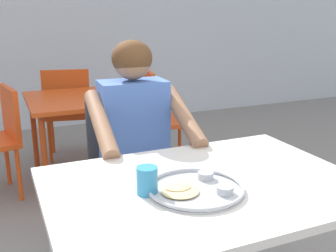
{
  "coord_description": "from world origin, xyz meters",
  "views": [
    {
      "loc": [
        -0.71,
        -1.12,
        1.35
      ],
      "look_at": [
        -0.1,
        0.29,
        0.91
      ],
      "focal_mm": 42.53,
      "sensor_mm": 36.0,
      "label": 1
    }
  ],
  "objects_px": {
    "chair_foreground": "(128,165)",
    "table_background_red": "(85,108)",
    "chair_red_far": "(68,108)",
    "thali_tray": "(196,188)",
    "drinking_cup": "(147,180)",
    "table_foreground": "(204,203)",
    "diner_foreground": "(139,140)",
    "chair_red_right": "(160,113)"
  },
  "relations": [
    {
      "from": "table_background_red",
      "to": "thali_tray",
      "type": "bearing_deg",
      "value": -90.88
    },
    {
      "from": "chair_red_right",
      "to": "table_background_red",
      "type": "bearing_deg",
      "value": -178.54
    },
    {
      "from": "diner_foreground",
      "to": "chair_red_far",
      "type": "bearing_deg",
      "value": 91.59
    },
    {
      "from": "table_background_red",
      "to": "chair_red_right",
      "type": "relative_size",
      "value": 0.96
    },
    {
      "from": "drinking_cup",
      "to": "chair_foreground",
      "type": "xyz_separation_m",
      "value": [
        0.21,
        0.88,
        -0.3
      ]
    },
    {
      "from": "drinking_cup",
      "to": "chair_foreground",
      "type": "distance_m",
      "value": 0.95
    },
    {
      "from": "thali_tray",
      "to": "drinking_cup",
      "type": "xyz_separation_m",
      "value": [
        -0.16,
        0.05,
        0.04
      ]
    },
    {
      "from": "table_foreground",
      "to": "chair_foreground",
      "type": "relative_size",
      "value": 1.28
    },
    {
      "from": "table_foreground",
      "to": "thali_tray",
      "type": "xyz_separation_m",
      "value": [
        -0.06,
        -0.05,
        0.09
      ]
    },
    {
      "from": "table_background_red",
      "to": "chair_red_right",
      "type": "xyz_separation_m",
      "value": [
        0.64,
        0.02,
        -0.11
      ]
    },
    {
      "from": "chair_foreground",
      "to": "table_foreground",
      "type": "bearing_deg",
      "value": -89.23
    },
    {
      "from": "diner_foreground",
      "to": "chair_red_far",
      "type": "distance_m",
      "value": 1.84
    },
    {
      "from": "table_foreground",
      "to": "diner_foreground",
      "type": "xyz_separation_m",
      "value": [
        -0.02,
        0.65,
        0.05
      ]
    },
    {
      "from": "drinking_cup",
      "to": "chair_red_right",
      "type": "distance_m",
      "value": 2.1
    },
    {
      "from": "drinking_cup",
      "to": "diner_foreground",
      "type": "bearing_deg",
      "value": 72.93
    },
    {
      "from": "chair_foreground",
      "to": "table_background_red",
      "type": "height_order",
      "value": "chair_foreground"
    },
    {
      "from": "thali_tray",
      "to": "chair_red_far",
      "type": "relative_size",
      "value": 0.39
    },
    {
      "from": "thali_tray",
      "to": "table_background_red",
      "type": "bearing_deg",
      "value": 89.12
    },
    {
      "from": "chair_red_right",
      "to": "chair_red_far",
      "type": "bearing_deg",
      "value": 140.0
    },
    {
      "from": "chair_foreground",
      "to": "table_background_red",
      "type": "relative_size",
      "value": 1.03
    },
    {
      "from": "drinking_cup",
      "to": "table_background_red",
      "type": "xyz_separation_m",
      "value": [
        0.19,
        1.89,
        -0.18
      ]
    },
    {
      "from": "table_background_red",
      "to": "table_foreground",
      "type": "bearing_deg",
      "value": -88.96
    },
    {
      "from": "table_foreground",
      "to": "table_background_red",
      "type": "xyz_separation_m",
      "value": [
        -0.03,
        1.89,
        -0.05
      ]
    },
    {
      "from": "thali_tray",
      "to": "chair_red_right",
      "type": "height_order",
      "value": "chair_red_right"
    },
    {
      "from": "chair_red_far",
      "to": "drinking_cup",
      "type": "bearing_deg",
      "value": -93.48
    },
    {
      "from": "table_foreground",
      "to": "chair_red_far",
      "type": "xyz_separation_m",
      "value": [
        -0.07,
        2.48,
        -0.17
      ]
    },
    {
      "from": "table_foreground",
      "to": "chair_foreground",
      "type": "height_order",
      "value": "chair_foreground"
    },
    {
      "from": "drinking_cup",
      "to": "table_background_red",
      "type": "height_order",
      "value": "drinking_cup"
    },
    {
      "from": "chair_foreground",
      "to": "chair_red_right",
      "type": "relative_size",
      "value": 0.99
    },
    {
      "from": "table_background_red",
      "to": "chair_red_far",
      "type": "distance_m",
      "value": 0.6
    },
    {
      "from": "thali_tray",
      "to": "drinking_cup",
      "type": "relative_size",
      "value": 3.5
    },
    {
      "from": "table_foreground",
      "to": "diner_foreground",
      "type": "bearing_deg",
      "value": 91.84
    },
    {
      "from": "table_foreground",
      "to": "chair_foreground",
      "type": "xyz_separation_m",
      "value": [
        -0.01,
        0.88,
        -0.17
      ]
    },
    {
      "from": "thali_tray",
      "to": "diner_foreground",
      "type": "xyz_separation_m",
      "value": [
        0.04,
        0.7,
        -0.04
      ]
    },
    {
      "from": "thali_tray",
      "to": "chair_foreground",
      "type": "bearing_deg",
      "value": 86.77
    },
    {
      "from": "chair_red_far",
      "to": "diner_foreground",
      "type": "bearing_deg",
      "value": -88.41
    },
    {
      "from": "drinking_cup",
      "to": "table_foreground",
      "type": "bearing_deg",
      "value": 0.92
    },
    {
      "from": "thali_tray",
      "to": "chair_red_right",
      "type": "distance_m",
      "value": 2.09
    },
    {
      "from": "thali_tray",
      "to": "table_background_red",
      "type": "relative_size",
      "value": 0.39
    },
    {
      "from": "table_foreground",
      "to": "drinking_cup",
      "type": "distance_m",
      "value": 0.26
    },
    {
      "from": "chair_foreground",
      "to": "chair_red_far",
      "type": "xyz_separation_m",
      "value": [
        -0.06,
        1.6,
        -0.01
      ]
    },
    {
      "from": "chair_foreground",
      "to": "chair_red_far",
      "type": "relative_size",
      "value": 1.01
    }
  ]
}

